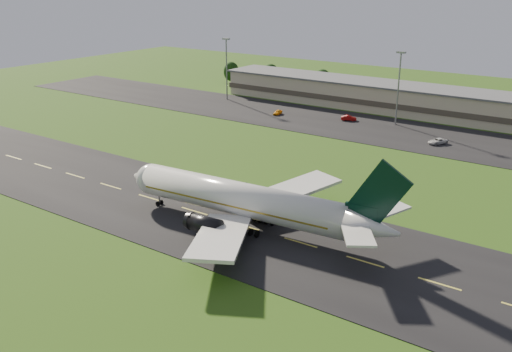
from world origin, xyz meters
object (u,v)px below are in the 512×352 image
Objects in this scene: light_mast_centre at (399,80)px; service_vehicle_a at (278,112)px; airliner at (245,201)px; service_vehicle_b at (349,118)px; light_mast_west at (226,62)px; service_vehicle_c at (438,141)px; terminal at (422,102)px.

light_mast_centre is 36.90m from service_vehicle_a.
airliner reaches higher than service_vehicle_b.
light_mast_west is at bearing 125.10° from airliner.
airliner is 11.58× the size of service_vehicle_b.
service_vehicle_c is (16.19, -12.61, -11.93)m from light_mast_centre.
terminal is 32.53m from service_vehicle_c.
terminal is 7.13× the size of light_mast_centre.
airliner is at bearing -87.21° from terminal.
light_mast_centre is at bearing 0.00° from light_mast_west.
service_vehicle_a is at bearing 82.63° from service_vehicle_b.
light_mast_centre reaches higher than service_vehicle_b.
terminal reaches higher than service_vehicle_b.
terminal is 28.63× the size of service_vehicle_c.
airliner reaches higher than service_vehicle_c.
terminal is 36.23× the size of service_vehicle_a.
service_vehicle_b is at bearing -167.01° from service_vehicle_c.
service_vehicle_b is 30.43m from service_vehicle_c.
terminal is at bearing -58.07° from service_vehicle_b.
light_mast_west reaches higher than service_vehicle_a.
light_mast_west is at bearing 63.74° from service_vehicle_b.
light_mast_centre is at bearing -94.95° from terminal.
light_mast_centre reaches higher than airliner.
terminal is at bearing 147.78° from service_vehicle_c.
airliner is 81.51m from service_vehicle_a.
service_vehicle_b reaches higher than service_vehicle_a.
light_mast_centre reaches higher than terminal.
light_mast_centre is at bearing 172.67° from service_vehicle_c.
airliner is 78.91m from service_vehicle_b.
light_mast_west is 48.79m from service_vehicle_b.
service_vehicle_a is at bearing -18.78° from light_mast_west.
service_vehicle_b is at bearing -4.14° from light_mast_west.
light_mast_west is 60.00m from light_mast_centre.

